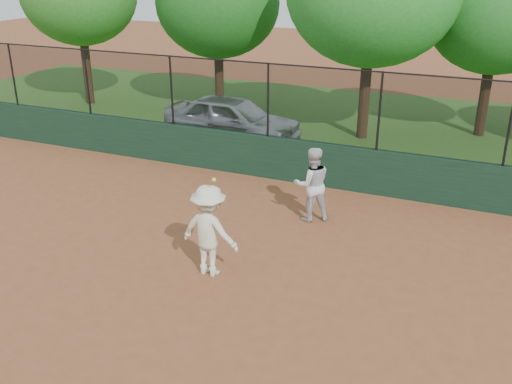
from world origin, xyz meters
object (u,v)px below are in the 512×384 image
at_px(parked_car, 232,120).
at_px(player_main, 209,231).
at_px(player_second, 312,184).
at_px(tree_1, 217,3).
at_px(tree_3, 497,15).

relative_size(parked_car, player_main, 2.19).
xyz_separation_m(player_second, tree_1, (-6.67, 8.43, 3.24)).
bearing_deg(tree_1, parked_car, -57.73).
distance_m(tree_1, tree_3, 9.89).
relative_size(parked_car, tree_1, 0.74).
distance_m(parked_car, player_second, 6.37).
bearing_deg(tree_1, player_second, -51.65).
bearing_deg(player_second, tree_3, -142.58).
bearing_deg(tree_1, player_main, -64.00).
distance_m(player_second, tree_3, 9.96).
height_order(parked_car, player_second, player_second).
relative_size(player_second, tree_3, 0.30).
height_order(player_main, tree_3, tree_3).
distance_m(parked_car, tree_1, 5.55).
height_order(parked_car, player_main, player_main).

